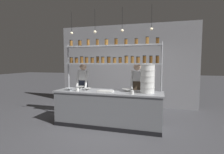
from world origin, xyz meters
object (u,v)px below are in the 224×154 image
at_px(prep_bowl_center_back, 87,89).
at_px(serving_cup_by_board, 132,92).
at_px(chef_left, 83,86).
at_px(chef_center, 137,88).
at_px(cutting_board, 106,91).
at_px(prep_bowl_center_front, 81,87).
at_px(prep_bowl_near_left, 70,89).
at_px(spice_shelf_unit, 111,57).
at_px(serving_cup_front, 77,89).
at_px(prep_bowl_near_right, 127,90).
at_px(container_stack, 147,79).

relative_size(prep_bowl_center_back, serving_cup_by_board, 2.46).
bearing_deg(chef_left, chef_center, 6.27).
height_order(cutting_board, prep_bowl_center_front, prep_bowl_center_front).
xyz_separation_m(chef_center, prep_bowl_near_left, (-1.70, -0.77, -0.00)).
distance_m(chef_left, serving_cup_by_board, 1.82).
bearing_deg(prep_bowl_center_back, prep_bowl_center_front, 143.37).
xyz_separation_m(prep_bowl_near_left, serving_cup_by_board, (1.72, -0.12, 0.01)).
bearing_deg(serving_cup_by_board, spice_shelf_unit, 139.49).
relative_size(chef_left, cutting_board, 4.09).
relative_size(prep_bowl_center_front, serving_cup_by_board, 2.58).
bearing_deg(spice_shelf_unit, prep_bowl_near_left, -156.03).
relative_size(prep_bowl_near_left, serving_cup_front, 2.62).
bearing_deg(serving_cup_by_board, chef_left, 153.89).
height_order(prep_bowl_near_left, prep_bowl_center_front, prep_bowl_center_front).
bearing_deg(cutting_board, prep_bowl_near_right, 17.02).
relative_size(prep_bowl_near_right, serving_cup_by_board, 3.16).
relative_size(cutting_board, prep_bowl_center_front, 1.77).
bearing_deg(serving_cup_front, prep_bowl_near_right, 12.10).
bearing_deg(chef_left, prep_bowl_near_right, -14.67).
bearing_deg(prep_bowl_near_left, spice_shelf_unit, 23.97).
distance_m(cutting_board, serving_cup_by_board, 0.73).
height_order(spice_shelf_unit, prep_bowl_near_left, spice_shelf_unit).
relative_size(spice_shelf_unit, container_stack, 3.85).
distance_m(chef_center, prep_bowl_near_left, 1.87).
bearing_deg(prep_bowl_near_right, spice_shelf_unit, 153.82).
height_order(chef_center, prep_bowl_near_left, chef_center).
bearing_deg(prep_bowl_center_back, prep_bowl_near_right, 3.04).
height_order(prep_bowl_center_back, prep_bowl_near_right, prep_bowl_near_right).
relative_size(chef_center, prep_bowl_near_left, 7.61).
relative_size(chef_left, prep_bowl_near_right, 5.92).
xyz_separation_m(spice_shelf_unit, serving_cup_by_board, (0.68, -0.58, -0.86)).
distance_m(spice_shelf_unit, chef_left, 1.32).
height_order(container_stack, prep_bowl_center_back, container_stack).
height_order(prep_bowl_near_right, serving_cup_by_board, serving_cup_by_board).
distance_m(chef_center, serving_cup_by_board, 0.89).
height_order(prep_bowl_near_left, serving_cup_front, serving_cup_front).
bearing_deg(serving_cup_front, prep_bowl_center_front, 106.20).
xyz_separation_m(container_stack, serving_cup_front, (-1.79, -0.22, -0.31)).
distance_m(prep_bowl_center_front, serving_cup_by_board, 1.67).
bearing_deg(cutting_board, chef_left, 145.60).
height_order(spice_shelf_unit, prep_bowl_center_front, spice_shelf_unit).
height_order(cutting_board, prep_bowl_near_right, prep_bowl_near_right).
xyz_separation_m(prep_bowl_near_left, serving_cup_front, (0.26, -0.06, 0.01)).
height_order(chef_center, prep_bowl_center_front, chef_center).
relative_size(container_stack, cutting_board, 1.76).
distance_m(cutting_board, prep_bowl_near_right, 0.56).
relative_size(serving_cup_front, serving_cup_by_board, 0.95).
distance_m(chef_left, serving_cup_front, 0.76).
height_order(container_stack, prep_bowl_center_front, container_stack).
xyz_separation_m(cutting_board, prep_bowl_near_right, (0.54, 0.16, 0.03)).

